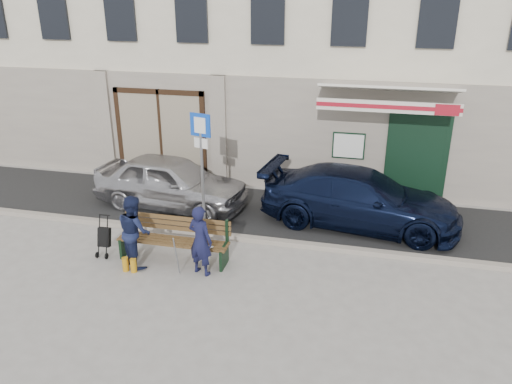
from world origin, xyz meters
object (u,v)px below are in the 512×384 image
(parking_sign, at_px, (201,153))
(bench, at_px, (171,240))
(stroller, at_px, (104,238))
(car_navy, at_px, (360,198))
(man, at_px, (200,240))
(woman, at_px, (134,231))
(car_silver, at_px, (171,182))

(parking_sign, relative_size, bench, 1.18)
(stroller, bearing_deg, car_navy, 25.58)
(man, xyz_separation_m, woman, (-1.45, 0.04, 0.03))
(bench, bearing_deg, car_silver, 112.48)
(bench, bearing_deg, woman, -152.14)
(man, height_order, woman, woman)
(man, relative_size, stroller, 1.64)
(car_navy, relative_size, man, 3.22)
(bench, bearing_deg, stroller, -174.57)
(car_navy, distance_m, stroller, 6.02)
(car_navy, height_order, woman, woman)
(car_silver, xyz_separation_m, parking_sign, (1.29, -1.10, 1.23))
(car_navy, distance_m, parking_sign, 3.98)
(car_silver, bearing_deg, woman, -165.45)
(bench, xyz_separation_m, man, (0.80, -0.38, 0.28))
(car_silver, bearing_deg, stroller, 178.01)
(car_navy, bearing_deg, car_silver, 97.42)
(car_navy, distance_m, man, 4.30)
(car_silver, relative_size, bench, 1.71)
(car_navy, relative_size, bench, 1.99)
(man, distance_m, stroller, 2.34)
(car_silver, xyz_separation_m, stroller, (-0.40, -2.82, -0.30))
(car_navy, xyz_separation_m, man, (-3.00, -3.09, 0.05))
(stroller, bearing_deg, woman, -16.09)
(woman, relative_size, stroller, 1.71)
(bench, height_order, woman, woman)
(woman, bearing_deg, stroller, 30.33)
(bench, relative_size, man, 1.62)
(woman, bearing_deg, car_silver, -37.71)
(parking_sign, distance_m, stroller, 2.85)
(car_navy, bearing_deg, stroller, 125.36)
(car_silver, xyz_separation_m, car_navy, (4.90, 0.03, -0.00))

